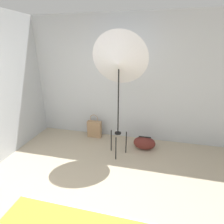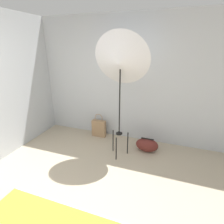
% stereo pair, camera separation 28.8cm
% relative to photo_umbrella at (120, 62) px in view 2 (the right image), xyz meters
% --- Properties ---
extents(wall_back, '(8.00, 0.05, 2.60)m').
position_rel_photo_umbrella_xyz_m(wall_back, '(-0.33, 0.77, -0.45)').
color(wall_back, '#B7BCC1').
rests_on(wall_back, ground_plane).
extents(photo_umbrella, '(0.95, 0.54, 2.24)m').
position_rel_photo_umbrella_xyz_m(photo_umbrella, '(0.00, 0.00, 0.00)').
color(photo_umbrella, black).
rests_on(photo_umbrella, ground_plane).
extents(tote_bag, '(0.32, 0.11, 0.55)m').
position_rel_photo_umbrella_xyz_m(tote_bag, '(-0.66, 0.57, -1.55)').
color(tote_bag, '#9E7A56').
rests_on(tote_bag, ground_plane).
extents(duffel_bag, '(0.44, 0.27, 0.28)m').
position_rel_photo_umbrella_xyz_m(duffel_bag, '(0.49, 0.31, -1.62)').
color(duffel_bag, '#5B231E').
rests_on(duffel_bag, ground_plane).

